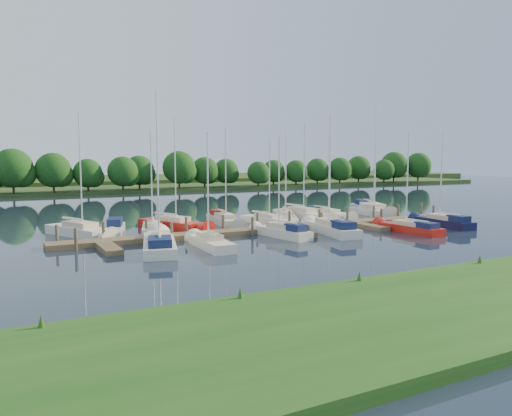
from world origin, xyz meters
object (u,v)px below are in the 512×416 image
motorboat (115,229)px  sailboat_n_5 (268,221)px  dock (285,229)px  sailboat_s_2 (282,233)px  sailboat_n_0 (81,233)px

motorboat → sailboat_n_5: sailboat_n_5 is taller
sailboat_n_5 → dock: bearing=59.7°
sailboat_n_5 → sailboat_s_2: (-3.09, -7.94, 0.07)m
sailboat_n_5 → motorboat: bearing=-21.9°
dock → sailboat_s_2: 3.08m
sailboat_n_5 → sailboat_s_2: sailboat_s_2 is taller
sailboat_n_0 → sailboat_s_2: (14.89, -8.40, 0.05)m
dock → sailboat_s_2: (-1.79, -2.50, 0.14)m
sailboat_n_0 → sailboat_n_5: bearing=154.1°
dock → sailboat_n_5: bearing=76.6°
motorboat → sailboat_s_2: size_ratio=0.60×
dock → sailboat_n_0: bearing=160.5°
motorboat → sailboat_s_2: 15.03m
dock → sailboat_n_0: size_ratio=3.69×
sailboat_s_2 → sailboat_n_5: bearing=59.9°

